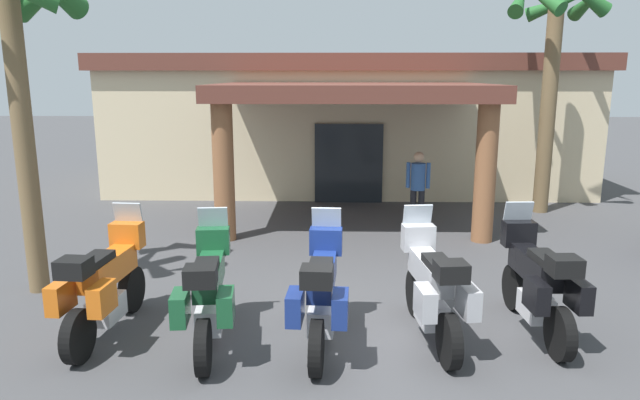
# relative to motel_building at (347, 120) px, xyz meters

# --- Properties ---
(ground_plane) EXTENTS (80.00, 80.00, 0.00)m
(ground_plane) POSITION_rel_motel_building_xyz_m (0.01, -10.58, -2.00)
(ground_plane) COLOR #424244
(motel_building) EXTENTS (13.94, 9.73, 3.90)m
(motel_building) POSITION_rel_motel_building_xyz_m (0.00, 0.00, 0.00)
(motel_building) COLOR beige
(motel_building) RESTS_ON ground_plane
(motorcycle_orange) EXTENTS (0.73, 2.21, 1.61)m
(motorcycle_orange) POSITION_rel_motel_building_xyz_m (-3.36, -10.77, -1.30)
(motorcycle_orange) COLOR black
(motorcycle_orange) RESTS_ON ground_plane
(motorcycle_green) EXTENTS (0.75, 2.21, 1.61)m
(motorcycle_green) POSITION_rel_motel_building_xyz_m (-1.95, -11.02, -1.30)
(motorcycle_green) COLOR black
(motorcycle_green) RESTS_ON ground_plane
(motorcycle_blue) EXTENTS (0.72, 2.21, 1.61)m
(motorcycle_blue) POSITION_rel_motel_building_xyz_m (-0.53, -11.00, -1.30)
(motorcycle_blue) COLOR black
(motorcycle_blue) RESTS_ON ground_plane
(motorcycle_silver) EXTENTS (0.76, 2.21, 1.61)m
(motorcycle_silver) POSITION_rel_motel_building_xyz_m (0.88, -10.80, -1.30)
(motorcycle_silver) COLOR black
(motorcycle_silver) RESTS_ON ground_plane
(motorcycle_black) EXTENTS (0.72, 2.21, 1.61)m
(motorcycle_black) POSITION_rel_motel_building_xyz_m (2.30, -10.57, -1.30)
(motorcycle_black) COLOR black
(motorcycle_black) RESTS_ON ground_plane
(pedestrian) EXTENTS (0.52, 0.32, 1.70)m
(pedestrian) POSITION_rel_motel_building_xyz_m (1.49, -5.10, -1.01)
(pedestrian) COLOR black
(pedestrian) RESTS_ON ground_plane
(palm_tree_roadside) EXTENTS (2.09, 2.16, 5.15)m
(palm_tree_roadside) POSITION_rel_motel_building_xyz_m (-5.09, -9.20, 1.93)
(palm_tree_roadside) COLOR brown
(palm_tree_roadside) RESTS_ON ground_plane
(palm_tree_near_portico) EXTENTS (2.44, 2.46, 5.76)m
(palm_tree_near_portico) POSITION_rel_motel_building_xyz_m (4.78, -3.58, 2.08)
(palm_tree_near_portico) COLOR brown
(palm_tree_near_portico) RESTS_ON ground_plane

